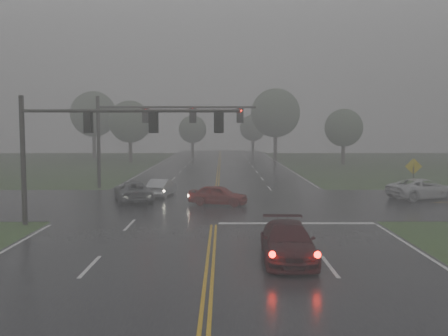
{
  "coord_description": "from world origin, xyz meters",
  "views": [
    {
      "loc": [
        0.48,
        -12.35,
        5.23
      ],
      "look_at": [
        0.56,
        16.0,
        2.92
      ],
      "focal_mm": 40.0,
      "sensor_mm": 36.0,
      "label": 1
    }
  ],
  "objects_px": {
    "sedan_red": "(218,205)",
    "signal_gantry_near": "(89,135)",
    "sedan_maroon": "(288,260)",
    "sedan_silver": "(162,196)",
    "car_grey": "(133,202)",
    "pickup_white": "(423,199)",
    "signal_gantry_far": "(147,124)"
  },
  "relations": [
    {
      "from": "sedan_red",
      "to": "sedan_silver",
      "type": "xyz_separation_m",
      "value": [
        -4.35,
        4.3,
        0.0
      ]
    },
    {
      "from": "car_grey",
      "to": "signal_gantry_near",
      "type": "xyz_separation_m",
      "value": [
        -0.77,
        -8.32,
        4.84
      ]
    },
    {
      "from": "sedan_red",
      "to": "signal_gantry_far",
      "type": "xyz_separation_m",
      "value": [
        -6.2,
        9.65,
        5.53
      ]
    },
    {
      "from": "sedan_red",
      "to": "signal_gantry_far",
      "type": "bearing_deg",
      "value": 48.28
    },
    {
      "from": "car_grey",
      "to": "signal_gantry_near",
      "type": "relative_size",
      "value": 0.43
    },
    {
      "from": "sedan_maroon",
      "to": "sedan_silver",
      "type": "bearing_deg",
      "value": 113.02
    },
    {
      "from": "sedan_silver",
      "to": "sedan_maroon",
      "type": "bearing_deg",
      "value": 120.28
    },
    {
      "from": "signal_gantry_far",
      "to": "signal_gantry_near",
      "type": "bearing_deg",
      "value": -92.19
    },
    {
      "from": "car_grey",
      "to": "signal_gantry_far",
      "type": "height_order",
      "value": "signal_gantry_far"
    },
    {
      "from": "sedan_maroon",
      "to": "signal_gantry_far",
      "type": "xyz_separation_m",
      "value": [
        -9.05,
        23.63,
        5.53
      ]
    },
    {
      "from": "sedan_maroon",
      "to": "signal_gantry_near",
      "type": "distance_m",
      "value": 13.07
    },
    {
      "from": "sedan_silver",
      "to": "signal_gantry_near",
      "type": "distance_m",
      "value": 12.21
    },
    {
      "from": "sedan_silver",
      "to": "signal_gantry_near",
      "type": "relative_size",
      "value": 0.34
    },
    {
      "from": "car_grey",
      "to": "pickup_white",
      "type": "bearing_deg",
      "value": 166.69
    },
    {
      "from": "pickup_white",
      "to": "signal_gantry_near",
      "type": "height_order",
      "value": "signal_gantry_near"
    },
    {
      "from": "sedan_red",
      "to": "car_grey",
      "type": "xyz_separation_m",
      "value": [
        -6.05,
        1.69,
        0.0
      ]
    },
    {
      "from": "sedan_red",
      "to": "sedan_maroon",
      "type": "bearing_deg",
      "value": -152.89
    },
    {
      "from": "sedan_maroon",
      "to": "sedan_silver",
      "type": "xyz_separation_m",
      "value": [
        -7.2,
        18.28,
        0.0
      ]
    },
    {
      "from": "sedan_silver",
      "to": "pickup_white",
      "type": "bearing_deg",
      "value": -175.49
    },
    {
      "from": "sedan_silver",
      "to": "signal_gantry_near",
      "type": "xyz_separation_m",
      "value": [
        -2.46,
        -10.93,
        4.84
      ]
    },
    {
      "from": "sedan_maroon",
      "to": "car_grey",
      "type": "distance_m",
      "value": 18.01
    },
    {
      "from": "sedan_red",
      "to": "signal_gantry_near",
      "type": "bearing_deg",
      "value": 149.79
    },
    {
      "from": "sedan_maroon",
      "to": "signal_gantry_near",
      "type": "xyz_separation_m",
      "value": [
        -9.67,
        7.34,
        4.84
      ]
    },
    {
      "from": "car_grey",
      "to": "sedan_maroon",
      "type": "bearing_deg",
      "value": 103.1
    },
    {
      "from": "signal_gantry_near",
      "to": "pickup_white",
      "type": "bearing_deg",
      "value": 23.54
    },
    {
      "from": "sedan_maroon",
      "to": "sedan_silver",
      "type": "height_order",
      "value": "sedan_maroon"
    },
    {
      "from": "signal_gantry_near",
      "to": "signal_gantry_far",
      "type": "distance_m",
      "value": 16.31
    },
    {
      "from": "sedan_silver",
      "to": "signal_gantry_far",
      "type": "xyz_separation_m",
      "value": [
        -1.84,
        5.35,
        5.53
      ]
    },
    {
      "from": "sedan_maroon",
      "to": "sedan_red",
      "type": "relative_size",
      "value": 1.25
    },
    {
      "from": "pickup_white",
      "to": "signal_gantry_far",
      "type": "bearing_deg",
      "value": 52.79
    },
    {
      "from": "pickup_white",
      "to": "signal_gantry_near",
      "type": "bearing_deg",
      "value": 94.12
    },
    {
      "from": "signal_gantry_near",
      "to": "signal_gantry_far",
      "type": "height_order",
      "value": "signal_gantry_far"
    }
  ]
}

